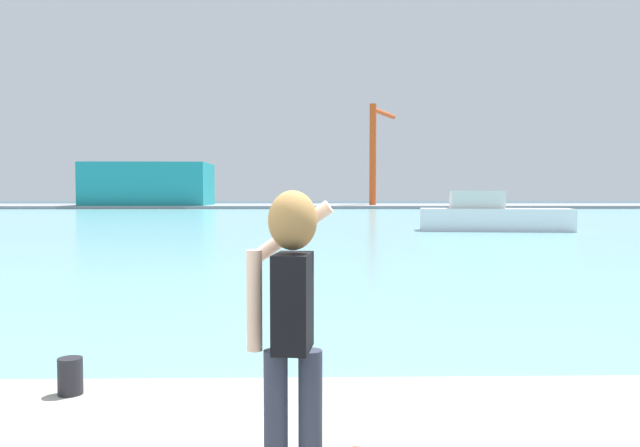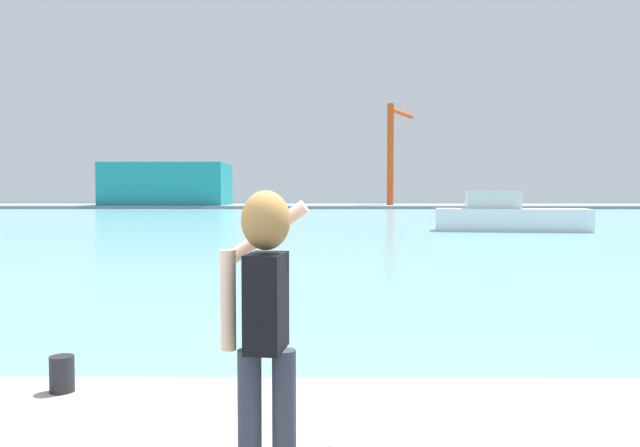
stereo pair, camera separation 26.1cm
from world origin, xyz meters
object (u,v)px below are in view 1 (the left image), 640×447
object	(u,v)px
harbor_bollard	(70,376)
person_photographer	(291,308)
port_crane	(376,144)
warehouse_left	(149,184)
boat_moored	(492,216)

from	to	relation	value
harbor_bollard	person_photographer	bearing A→B (deg)	-42.77
person_photographer	port_crane	bearing A→B (deg)	1.40
harbor_bollard	warehouse_left	size ratio (longest dim) A/B	0.02
person_photographer	warehouse_left	xyz separation A→B (m)	(-22.62, 89.14, 1.85)
warehouse_left	boat_moored	bearing A→B (deg)	-59.21
person_photographer	boat_moored	bearing A→B (deg)	-10.35
person_photographer	port_crane	xyz separation A→B (m)	(10.48, 90.73, 7.88)
harbor_bollard	warehouse_left	distance (m)	89.81
warehouse_left	person_photographer	bearing A→B (deg)	-75.76
warehouse_left	port_crane	distance (m)	33.68
person_photographer	boat_moored	size ratio (longest dim) A/B	0.20
person_photographer	harbor_bollard	xyz separation A→B (m)	(-1.93, 1.79, -0.91)
person_photographer	port_crane	distance (m)	91.68
harbor_bollard	port_crane	world-z (taller)	port_crane
person_photographer	boat_moored	distance (m)	34.66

